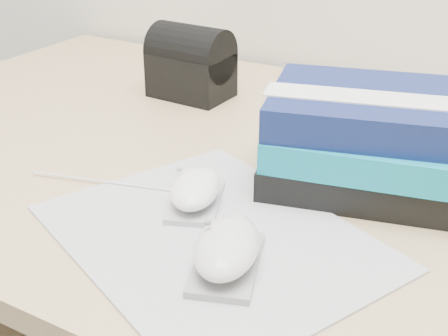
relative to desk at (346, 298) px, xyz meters
The scene contains 7 objects.
desk is the anchor object (origin of this frame).
mousepad 0.37m from the desk, 106.08° to the right, with size 0.36×0.28×0.00m, color #95969D.
mouse_rear 0.36m from the desk, 120.78° to the right, with size 0.09×0.12×0.04m.
mouse_front 0.41m from the desk, 96.28° to the right, with size 0.10×0.13×0.05m.
usb_cable 0.42m from the desk, 138.47° to the right, with size 0.00×0.00×0.20m, color white.
book_stack 0.30m from the desk, 68.68° to the right, with size 0.28×0.25×0.12m.
pouch 0.47m from the desk, 163.04° to the left, with size 0.14×0.10×0.13m.
Camera 1 is at (0.22, 0.88, 1.10)m, focal length 50.00 mm.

